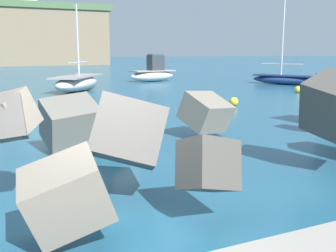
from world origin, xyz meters
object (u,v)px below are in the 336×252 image
object	(u,v)px
boat_near_right	(286,79)
boat_mid_centre	(77,83)
boat_near_left	(153,73)
mooring_buoy_inner	(298,89)
mooring_buoy_middle	(234,101)

from	to	relation	value
boat_near_right	boat_mid_centre	size ratio (longest dim) A/B	1.16
boat_near_left	boat_near_right	xyz separation A→B (m)	(8.64, -7.89, -0.30)
boat_near_left	mooring_buoy_inner	distance (m)	14.35
boat_near_right	boat_mid_centre	xyz separation A→B (m)	(-16.95, 1.76, 0.11)
boat_near_right	mooring_buoy_middle	xyz separation A→B (m)	(-11.47, -9.27, -0.25)
boat_near_right	mooring_buoy_middle	world-z (taller)	boat_near_right
mooring_buoy_inner	mooring_buoy_middle	size ratio (longest dim) A/B	1.00
boat_near_left	boat_mid_centre	world-z (taller)	boat_mid_centre
boat_mid_centre	mooring_buoy_middle	distance (m)	12.33
boat_near_left	mooring_buoy_middle	world-z (taller)	boat_near_left
boat_mid_centre	mooring_buoy_inner	world-z (taller)	boat_mid_centre
boat_near_right	mooring_buoy_inner	distance (m)	6.85
boat_mid_centre	boat_near_left	bearing A→B (deg)	36.39
boat_mid_centre	mooring_buoy_middle	bearing A→B (deg)	-63.56
mooring_buoy_inner	mooring_buoy_middle	world-z (taller)	same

